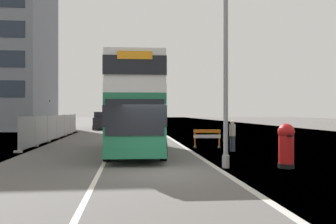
% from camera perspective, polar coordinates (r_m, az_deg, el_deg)
% --- Properties ---
extents(ground, '(140.00, 280.00, 0.10)m').
position_cam_1_polar(ground, '(13.29, 0.66, -9.73)').
color(ground, '#565451').
extents(double_decker_bus, '(2.98, 10.36, 4.75)m').
position_cam_1_polar(double_decker_bus, '(19.23, -5.14, 0.98)').
color(double_decker_bus, '#1E6B47').
rests_on(double_decker_bus, ground).
extents(lamppost_foreground, '(0.29, 0.70, 9.09)m').
position_cam_1_polar(lamppost_foreground, '(14.38, 9.18, 8.42)').
color(lamppost_foreground, gray).
rests_on(lamppost_foreground, ground).
extents(red_pillar_postbox, '(0.66, 0.66, 1.75)m').
position_cam_1_polar(red_pillar_postbox, '(14.81, 18.31, -4.80)').
color(red_pillar_postbox, black).
rests_on(red_pillar_postbox, ground).
extents(roadworks_barrier, '(1.67, 0.65, 1.12)m').
position_cam_1_polar(roadworks_barrier, '(22.07, 6.25, -3.89)').
color(roadworks_barrier, orange).
rests_on(roadworks_barrier, ground).
extents(construction_site_fence, '(0.44, 20.60, 1.99)m').
position_cam_1_polar(construction_site_fence, '(30.89, -17.33, -2.33)').
color(construction_site_fence, '#A8AAAD').
rests_on(construction_site_fence, ground).
extents(car_oncoming_near, '(1.98, 4.15, 2.05)m').
position_cam_1_polar(car_oncoming_near, '(37.69, -5.00, -1.90)').
color(car_oncoming_near, maroon).
rests_on(car_oncoming_near, ground).
extents(car_receding_mid, '(2.02, 4.06, 2.23)m').
position_cam_1_polar(car_receding_mid, '(45.67, -10.53, -1.46)').
color(car_receding_mid, black).
rests_on(car_receding_mid, ground).
extents(bare_tree_far_verge_near, '(3.00, 2.74, 4.44)m').
position_cam_1_polar(bare_tree_far_verge_near, '(47.65, -23.53, -0.01)').
color(bare_tree_far_verge_near, '#4C3D2D').
rests_on(bare_tree_far_verge_near, ground).
extents(bare_tree_far_verge_mid, '(3.04, 2.82, 4.10)m').
position_cam_1_polar(bare_tree_far_verge_mid, '(50.17, -20.00, -0.06)').
color(bare_tree_far_verge_mid, '#4C3D2D').
rests_on(bare_tree_far_verge_mid, ground).
extents(pedestrian_at_kerb, '(0.34, 0.34, 1.73)m').
position_cam_1_polar(pedestrian_at_kerb, '(20.37, 10.24, -3.74)').
color(pedestrian_at_kerb, '#2D3342').
rests_on(pedestrian_at_kerb, ground).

